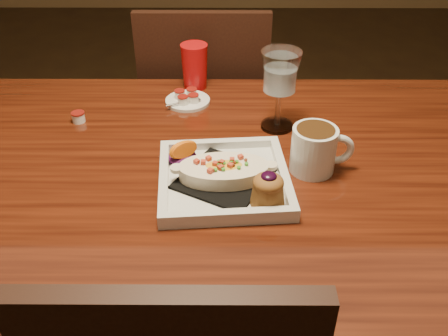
{
  "coord_description": "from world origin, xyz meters",
  "views": [
    {
      "loc": [
        0.07,
        -0.9,
        1.38
      ],
      "look_at": [
        0.07,
        -0.03,
        0.77
      ],
      "focal_mm": 40.0,
      "sensor_mm": 36.0,
      "label": 1
    }
  ],
  "objects_px": {
    "coffee_mug": "(315,148)",
    "chair_far": "(206,121)",
    "red_tumbler": "(195,66)",
    "saucer": "(187,99)",
    "goblet": "(280,76)",
    "plate": "(228,177)",
    "table": "(196,202)"
  },
  "relations": [
    {
      "from": "table",
      "to": "plate",
      "type": "distance_m",
      "value": 0.16
    },
    {
      "from": "plate",
      "to": "goblet",
      "type": "xyz_separation_m",
      "value": [
        0.12,
        0.24,
        0.11
      ]
    },
    {
      "from": "chair_far",
      "to": "saucer",
      "type": "distance_m",
      "value": 0.41
    },
    {
      "from": "coffee_mug",
      "to": "chair_far",
      "type": "bearing_deg",
      "value": 110.4
    },
    {
      "from": "table",
      "to": "saucer",
      "type": "height_order",
      "value": "saucer"
    },
    {
      "from": "plate",
      "to": "coffee_mug",
      "type": "relative_size",
      "value": 2.12
    },
    {
      "from": "coffee_mug",
      "to": "goblet",
      "type": "bearing_deg",
      "value": 107.76
    },
    {
      "from": "chair_far",
      "to": "plate",
      "type": "xyz_separation_m",
      "value": [
        0.07,
        -0.7,
        0.27
      ]
    },
    {
      "from": "table",
      "to": "saucer",
      "type": "relative_size",
      "value": 12.51
    },
    {
      "from": "saucer",
      "to": "red_tumbler",
      "type": "distance_m",
      "value": 0.11
    },
    {
      "from": "chair_far",
      "to": "red_tumbler",
      "type": "distance_m",
      "value": 0.38
    },
    {
      "from": "plate",
      "to": "coffee_mug",
      "type": "bearing_deg",
      "value": 14.08
    },
    {
      "from": "plate",
      "to": "table",
      "type": "bearing_deg",
      "value": 132.81
    },
    {
      "from": "table",
      "to": "coffee_mug",
      "type": "distance_m",
      "value": 0.3
    },
    {
      "from": "table",
      "to": "goblet",
      "type": "distance_m",
      "value": 0.35
    },
    {
      "from": "coffee_mug",
      "to": "goblet",
      "type": "relative_size",
      "value": 0.69
    },
    {
      "from": "table",
      "to": "red_tumbler",
      "type": "bearing_deg",
      "value": 92.63
    },
    {
      "from": "coffee_mug",
      "to": "red_tumbler",
      "type": "height_order",
      "value": "red_tumbler"
    },
    {
      "from": "goblet",
      "to": "red_tumbler",
      "type": "distance_m",
      "value": 0.32
    },
    {
      "from": "table",
      "to": "coffee_mug",
      "type": "xyz_separation_m",
      "value": [
        0.26,
        -0.0,
        0.15
      ]
    },
    {
      "from": "plate",
      "to": "coffee_mug",
      "type": "distance_m",
      "value": 0.2
    },
    {
      "from": "chair_far",
      "to": "red_tumbler",
      "type": "relative_size",
      "value": 7.41
    },
    {
      "from": "coffee_mug",
      "to": "goblet",
      "type": "distance_m",
      "value": 0.21
    },
    {
      "from": "coffee_mug",
      "to": "saucer",
      "type": "distance_m",
      "value": 0.43
    },
    {
      "from": "goblet",
      "to": "saucer",
      "type": "relative_size",
      "value": 1.65
    },
    {
      "from": "chair_far",
      "to": "red_tumbler",
      "type": "bearing_deg",
      "value": 85.43
    },
    {
      "from": "coffee_mug",
      "to": "saucer",
      "type": "relative_size",
      "value": 1.14
    },
    {
      "from": "coffee_mug",
      "to": "red_tumbler",
      "type": "relative_size",
      "value": 1.09
    },
    {
      "from": "saucer",
      "to": "chair_far",
      "type": "bearing_deg",
      "value": 83.83
    },
    {
      "from": "chair_far",
      "to": "coffee_mug",
      "type": "xyz_separation_m",
      "value": [
        0.26,
        -0.63,
        0.3
      ]
    },
    {
      "from": "chair_far",
      "to": "goblet",
      "type": "relative_size",
      "value": 4.7
    },
    {
      "from": "plate",
      "to": "red_tumbler",
      "type": "relative_size",
      "value": 2.3
    }
  ]
}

